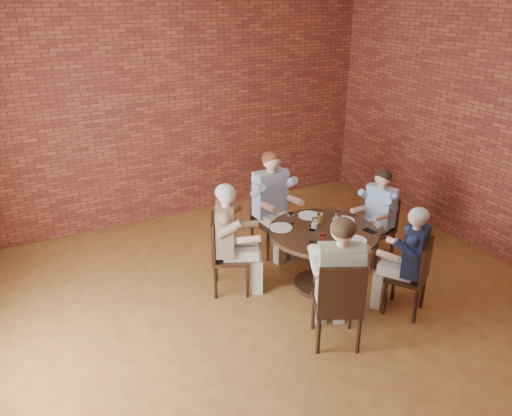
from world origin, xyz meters
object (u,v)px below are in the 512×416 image
chair_c (223,251)px  diner_e (409,261)px  diner_b (273,204)px  chair_e (414,274)px  dining_table (322,247)px  diner_a (377,217)px  diner_d (338,282)px  diner_c (230,239)px  chair_d (339,302)px  chair_a (380,225)px  chair_b (269,213)px  smartphone (369,231)px

chair_c → diner_e: size_ratio=0.75×
diner_b → chair_e: bearing=-75.9°
dining_table → diner_a: 1.01m
dining_table → diner_b: diner_b is taller
diner_d → diner_e: diner_d is taller
diner_c → chair_d: (0.47, -1.44, -0.15)m
dining_table → diner_b: bearing=93.3°
dining_table → diner_c: (-0.97, 0.45, 0.14)m
dining_table → chair_a: 1.08m
chair_b → chair_a: bearing=-42.9°
diner_a → chair_c: diner_a is taller
dining_table → smartphone: smartphone is taller
chair_d → diner_e: 1.03m
chair_a → chair_e: 1.23m
dining_table → diner_c: diner_c is taller
chair_d → dining_table: bearing=-90.0°
chair_b → smartphone: 1.53m
chair_c → diner_c: bearing=-90.0°
chair_b → diner_c: bearing=-145.5°
chair_e → dining_table: bearing=-90.0°
diner_c → diner_e: size_ratio=1.06×
diner_b → diner_d: size_ratio=1.01×
chair_c → chair_d: bearing=-134.7°
chair_a → diner_c: diner_c is taller
diner_a → diner_d: size_ratio=0.90×
chair_d → diner_a: bearing=-114.4°
chair_c → diner_c: size_ratio=0.70×
diner_c → diner_d: diner_d is taller
dining_table → chair_c: size_ratio=1.34×
diner_b → diner_d: diner_b is taller
dining_table → diner_e: diner_e is taller
chair_c → smartphone: 1.69m
diner_a → chair_c: (-2.03, 0.28, -0.11)m
chair_e → smartphone: chair_e is taller
chair_b → diner_c: (-0.90, -0.70, 0.14)m
diner_a → smartphone: 0.73m
chair_c → diner_e: bearing=-105.4°
chair_a → diner_d: (-1.52, -1.12, 0.20)m
diner_d → chair_c: bearing=-40.2°
diner_b → chair_d: size_ratio=1.45×
chair_e → smartphone: (-0.11, 0.63, 0.27)m
chair_b → diner_d: diner_d is taller
diner_a → diner_c: bearing=-108.9°
diner_c → diner_e: bearing=-106.0°
chair_b → diner_b: (0.01, -0.09, 0.18)m
chair_b → chair_d: 2.18m
chair_a → diner_c: bearing=-108.3°
dining_table → chair_d: (-0.50, -0.98, -0.01)m
chair_c → diner_d: bearing=-132.1°
diner_d → chair_e: size_ratio=1.55×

